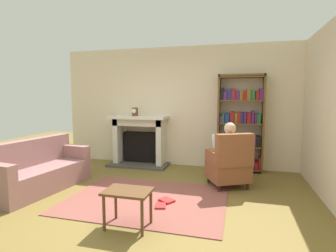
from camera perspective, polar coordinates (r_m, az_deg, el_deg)
The scene contains 12 objects.
ground at distance 3.98m, azimuth -6.17°, elevation -17.04°, with size 14.00×14.00×0.00m, color brown.
back_wall at distance 6.10m, azimuth 2.40°, elevation 4.15°, with size 5.60×0.10×2.70m, color beige.
side_wall_right at distance 4.84m, azimuth 30.81°, elevation 2.75°, with size 0.10×5.20×2.70m, color beige.
area_rug at distance 4.24m, azimuth -4.65°, elevation -15.46°, with size 2.40×1.80×0.01m, color brown.
fireplace at distance 6.19m, azimuth -6.06°, elevation -2.81°, with size 1.36×0.64×1.14m.
mantel_clock at distance 6.06m, azimuth -7.14°, elevation 3.06°, with size 0.14×0.14×0.19m.
bookshelf at distance 5.76m, azimuth 15.38°, elevation 0.23°, with size 0.94×0.32×2.04m.
armchair_reading at distance 4.75m, azimuth 13.12°, elevation -7.90°, with size 0.85×0.85×0.97m.
seated_reader at distance 4.81m, azimuth 12.57°, elevation -5.31°, with size 0.53×0.60×1.14m.
sofa_floral at distance 5.06m, azimuth -26.13°, elevation -8.73°, with size 0.94×1.78×0.85m.
side_table at distance 3.31m, azimuth -8.66°, elevation -14.71°, with size 0.56×0.39×0.46m.
scattered_books at distance 4.05m, azimuth -0.81°, elevation -16.14°, with size 0.27×0.45×0.03m.
Camera 1 is at (1.34, -3.40, 1.57)m, focal length 28.28 mm.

